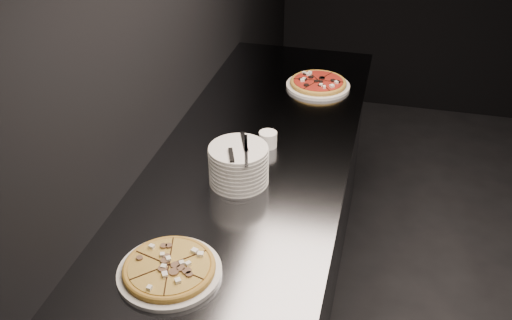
% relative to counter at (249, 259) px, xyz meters
% --- Properties ---
extents(wall_left, '(0.02, 5.00, 2.80)m').
position_rel_counter_xyz_m(wall_left, '(-0.37, 0.00, 0.94)').
color(wall_left, black).
rests_on(wall_left, floor).
extents(counter, '(0.74, 2.44, 0.92)m').
position_rel_counter_xyz_m(counter, '(0.00, 0.00, 0.00)').
color(counter, '#585A5F').
rests_on(counter, floor).
extents(pizza_mushroom, '(0.33, 0.33, 0.04)m').
position_rel_counter_xyz_m(pizza_mushroom, '(-0.08, -0.60, 0.48)').
color(pizza_mushroom, silver).
rests_on(pizza_mushroom, counter).
extents(pizza_tomato, '(0.30, 0.30, 0.03)m').
position_rel_counter_xyz_m(pizza_tomato, '(0.15, 0.75, 0.48)').
color(pizza_tomato, silver).
rests_on(pizza_tomato, counter).
extents(plate_stack, '(0.21, 0.21, 0.14)m').
position_rel_counter_xyz_m(plate_stack, '(-0.01, -0.10, 0.53)').
color(plate_stack, silver).
rests_on(plate_stack, counter).
extents(cutlery, '(0.07, 0.22, 0.01)m').
position_rel_counter_xyz_m(cutlery, '(0.00, -0.12, 0.60)').
color(cutlery, silver).
rests_on(cutlery, plate_stack).
extents(ramekin, '(0.07, 0.07, 0.06)m').
position_rel_counter_xyz_m(ramekin, '(0.04, 0.16, 0.49)').
color(ramekin, white).
rests_on(ramekin, counter).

